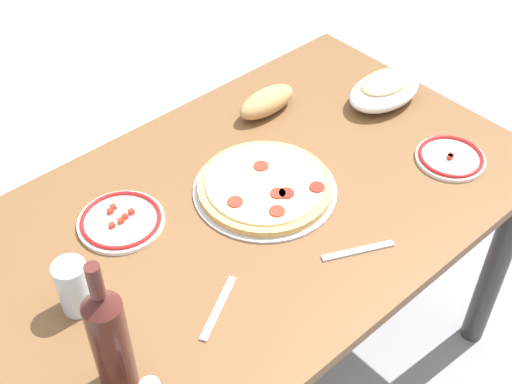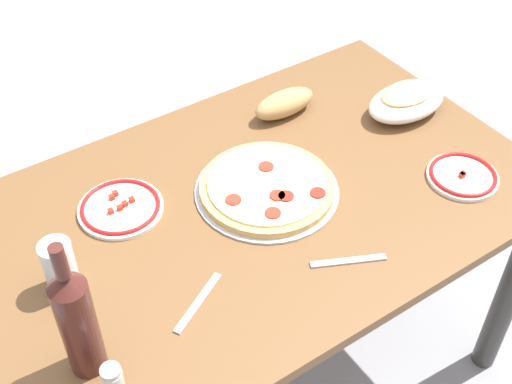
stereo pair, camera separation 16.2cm
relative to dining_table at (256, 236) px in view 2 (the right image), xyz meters
name	(u,v)px [view 2 (the right image)]	position (x,y,z in m)	size (l,w,h in m)	color
ground_plane	(256,372)	(0.00, 0.00, -0.63)	(8.00, 8.00, 0.00)	gray
dining_table	(256,236)	(0.00, 0.00, 0.00)	(1.38, 0.85, 0.75)	brown
pepperoni_pizza	(267,188)	(-0.04, -0.01, 0.14)	(0.35, 0.35, 0.03)	#B7B7BC
baked_pasta_dish	(407,100)	(-0.54, -0.06, 0.16)	(0.24, 0.15, 0.08)	white
wine_bottle	(77,321)	(0.52, 0.19, 0.26)	(0.07, 0.07, 0.33)	#471E19
water_glass	(60,267)	(0.48, -0.01, 0.19)	(0.07, 0.07, 0.13)	silver
side_plate_near	(463,176)	(-0.47, 0.22, 0.13)	(0.18, 0.18, 0.02)	white
side_plate_far	(120,207)	(0.28, -0.15, 0.13)	(0.20, 0.20, 0.02)	white
bread_loaf	(284,103)	(-0.26, -0.24, 0.16)	(0.19, 0.08, 0.07)	tan
spice_shaker	(113,383)	(0.50, 0.28, 0.17)	(0.04, 0.04, 0.09)	silver
fork_left	(348,261)	(-0.06, 0.27, 0.13)	(0.17, 0.02, 0.01)	#B7B7BC
fork_right	(198,302)	(0.27, 0.19, 0.13)	(0.17, 0.02, 0.01)	#B7B7BC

